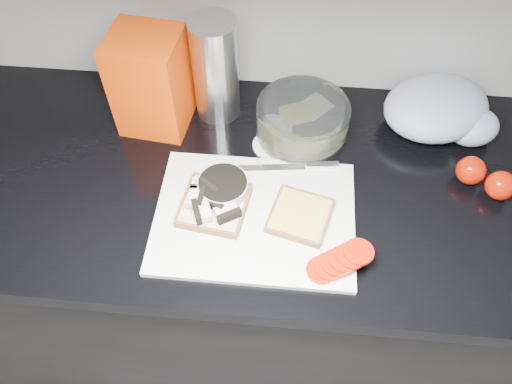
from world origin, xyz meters
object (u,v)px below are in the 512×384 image
at_px(glass_bowl, 302,121).
at_px(steel_canister, 216,70).
at_px(bread_bag, 151,82).
at_px(cutting_board, 255,217).

distance_m(glass_bowl, steel_canister, 0.22).
distance_m(bread_bag, steel_canister, 0.14).
xyz_separation_m(cutting_board, steel_canister, (-0.11, 0.30, 0.12)).
bearing_deg(steel_canister, glass_bowl, -16.56).
bearing_deg(bread_bag, glass_bowl, 3.94).
height_order(bread_bag, steel_canister, steel_canister).
distance_m(glass_bowl, bread_bag, 0.34).
bearing_deg(steel_canister, cutting_board, -69.17).
bearing_deg(cutting_board, bread_bag, 134.28).
bearing_deg(steel_canister, bread_bag, -161.85).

